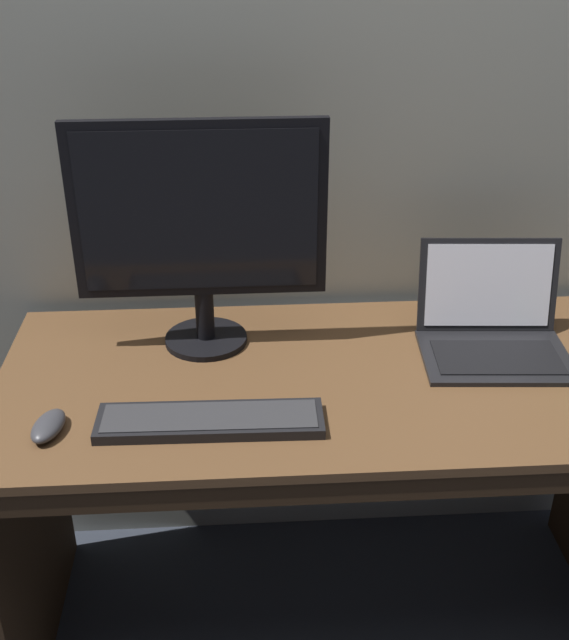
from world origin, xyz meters
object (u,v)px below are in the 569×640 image
at_px(laptop_black, 492,325).
at_px(computer_mouse, 48,426).
at_px(external_monitor, 200,228).
at_px(wired_keyboard, 210,421).

relative_size(laptop_black, computer_mouse, 3.19).
distance_m(laptop_black, external_monitor, 0.71).
bearing_deg(external_monitor, computer_mouse, -132.23).
height_order(wired_keyboard, computer_mouse, computer_mouse).
height_order(laptop_black, external_monitor, external_monitor).
xyz_separation_m(external_monitor, wired_keyboard, (0.02, -0.33, -0.28)).
bearing_deg(laptop_black, computer_mouse, -163.96).
xyz_separation_m(wired_keyboard, computer_mouse, (-0.32, -0.00, 0.00)).
distance_m(laptop_black, computer_mouse, 1.01).
xyz_separation_m(laptop_black, computer_mouse, (-0.97, -0.28, -0.04)).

